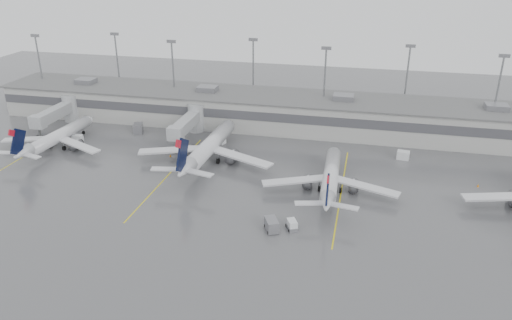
% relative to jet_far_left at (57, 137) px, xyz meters
% --- Properties ---
extents(ground, '(260.00, 260.00, 0.00)m').
position_rel_jet_far_left_xyz_m(ground, '(47.72, -31.47, -2.87)').
color(ground, '#4B4B4D').
rests_on(ground, ground).
extents(terminal, '(152.00, 17.00, 9.45)m').
position_rel_jet_far_left_xyz_m(terminal, '(47.71, 26.51, 1.30)').
color(terminal, '#A6A5A1').
rests_on(terminal, ground).
extents(light_masts, '(142.40, 8.00, 20.60)m').
position_rel_jet_far_left_xyz_m(light_masts, '(47.72, 32.28, 9.15)').
color(light_masts, gray).
rests_on(light_masts, ground).
extents(jet_bridge_left, '(4.00, 17.20, 7.00)m').
position_rel_jet_far_left_xyz_m(jet_bridge_left, '(-7.78, 14.25, 1.00)').
color(jet_bridge_left, gray).
rests_on(jet_bridge_left, ground).
extents(jet_bridge_right, '(4.00, 17.20, 7.00)m').
position_rel_jet_far_left_xyz_m(jet_bridge_right, '(27.22, 14.25, 1.00)').
color(jet_bridge_right, gray).
rests_on(jet_bridge_right, ground).
extents(stand_markings, '(105.25, 40.00, 0.01)m').
position_rel_jet_far_left_xyz_m(stand_markings, '(47.72, -7.47, -2.87)').
color(stand_markings, yellow).
rests_on(stand_markings, ground).
extents(jet_far_left, '(25.45, 28.60, 9.25)m').
position_rel_jet_far_left_xyz_m(jet_far_left, '(0.00, 0.00, 0.00)').
color(jet_far_left, silver).
rests_on(jet_far_left, ground).
extents(jet_mid_left, '(30.07, 33.72, 10.91)m').
position_rel_jet_far_left_xyz_m(jet_mid_left, '(36.13, 0.71, 0.52)').
color(jet_mid_left, silver).
rests_on(jet_mid_left, ground).
extents(jet_mid_right, '(25.88, 29.02, 9.39)m').
position_rel_jet_far_left_xyz_m(jet_mid_right, '(63.04, -7.41, 0.04)').
color(jet_mid_right, silver).
rests_on(jet_mid_right, ground).
extents(baggage_tug, '(2.46, 2.92, 1.61)m').
position_rel_jet_far_left_xyz_m(baggage_tug, '(58.22, -22.85, -2.24)').
color(baggage_tug, white).
rests_on(baggage_tug, ground).
extents(baggage_cart, '(3.02, 3.66, 2.05)m').
position_rel_jet_far_left_xyz_m(baggage_cart, '(55.02, -24.05, -1.81)').
color(baggage_cart, slate).
rests_on(baggage_cart, ground).
extents(gse_uld_a, '(2.34, 1.64, 1.60)m').
position_rel_jet_far_left_xyz_m(gse_uld_a, '(1.99, 5.03, -2.08)').
color(gse_uld_a, white).
rests_on(gse_uld_a, ground).
extents(gse_uld_b, '(2.88, 2.43, 1.73)m').
position_rel_jet_far_left_xyz_m(gse_uld_b, '(35.44, 11.65, -2.01)').
color(gse_uld_b, white).
rests_on(gse_uld_b, ground).
extents(gse_uld_c, '(2.84, 2.10, 1.85)m').
position_rel_jet_far_left_xyz_m(gse_uld_c, '(77.21, 11.56, -1.95)').
color(gse_uld_c, white).
rests_on(gse_uld_c, ground).
extents(gse_loader, '(3.15, 3.99, 2.18)m').
position_rel_jet_far_left_xyz_m(gse_loader, '(13.33, 14.13, -1.78)').
color(gse_loader, slate).
rests_on(gse_loader, ground).
extents(cone_a, '(0.51, 0.51, 0.80)m').
position_rel_jet_far_left_xyz_m(cone_a, '(0.22, 3.14, -2.47)').
color(cone_a, orange).
rests_on(cone_a, ground).
extents(cone_b, '(0.42, 0.42, 0.66)m').
position_rel_jet_far_left_xyz_m(cone_b, '(27.03, 1.24, -2.54)').
color(cone_b, orange).
rests_on(cone_b, ground).
extents(cone_c, '(0.38, 0.38, 0.60)m').
position_rel_jet_far_left_xyz_m(cone_c, '(63.77, -1.13, -2.58)').
color(cone_c, orange).
rests_on(cone_c, ground).
extents(cone_d, '(0.40, 0.40, 0.63)m').
position_rel_jet_far_left_xyz_m(cone_d, '(90.95, 0.75, -2.56)').
color(cone_d, orange).
rests_on(cone_d, ground).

